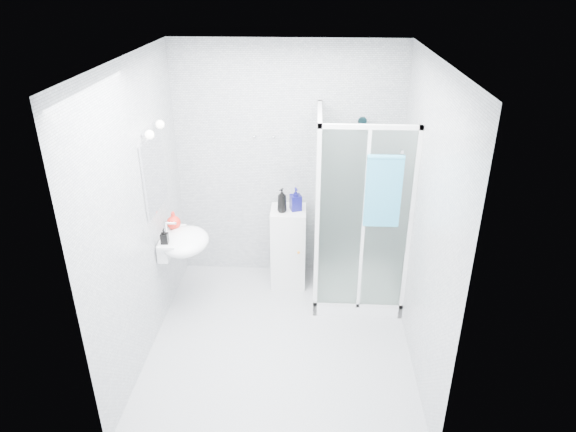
# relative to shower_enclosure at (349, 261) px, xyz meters

# --- Properties ---
(room) EXTENTS (2.40, 2.60, 2.60)m
(room) POSITION_rel_shower_enclosure_xyz_m (-0.67, -0.77, 0.85)
(room) COLOR silver
(room) RESTS_ON ground
(shower_enclosure) EXTENTS (0.90, 0.95, 2.00)m
(shower_enclosure) POSITION_rel_shower_enclosure_xyz_m (0.00, 0.00, 0.00)
(shower_enclosure) COLOR white
(shower_enclosure) RESTS_ON ground
(wall_basin) EXTENTS (0.46, 0.56, 0.35)m
(wall_basin) POSITION_rel_shower_enclosure_xyz_m (-1.66, -0.32, 0.35)
(wall_basin) COLOR white
(wall_basin) RESTS_ON ground
(mirror) EXTENTS (0.02, 0.60, 0.70)m
(mirror) POSITION_rel_shower_enclosure_xyz_m (-1.85, -0.32, 1.05)
(mirror) COLOR white
(mirror) RESTS_ON room
(vanity_lights) EXTENTS (0.10, 0.40, 0.08)m
(vanity_lights) POSITION_rel_shower_enclosure_xyz_m (-1.80, -0.32, 1.47)
(vanity_lights) COLOR silver
(vanity_lights) RESTS_ON room
(wall_hooks) EXTENTS (0.23, 0.06, 0.03)m
(wall_hooks) POSITION_rel_shower_enclosure_xyz_m (-0.92, 0.49, 1.17)
(wall_hooks) COLOR silver
(wall_hooks) RESTS_ON room
(storage_cabinet) EXTENTS (0.38, 0.40, 0.90)m
(storage_cabinet) POSITION_rel_shower_enclosure_xyz_m (-0.65, 0.25, 0.00)
(storage_cabinet) COLOR white
(storage_cabinet) RESTS_ON ground
(hand_towel) EXTENTS (0.32, 0.05, 0.68)m
(hand_towel) POSITION_rel_shower_enclosure_xyz_m (0.23, -0.40, 0.98)
(hand_towel) COLOR teal
(hand_towel) RESTS_ON shower_enclosure
(shampoo_bottle_a) EXTENTS (0.13, 0.13, 0.26)m
(shampoo_bottle_a) POSITION_rel_shower_enclosure_xyz_m (-0.72, 0.20, 0.58)
(shampoo_bottle_a) COLOR black
(shampoo_bottle_a) RESTS_ON storage_cabinet
(shampoo_bottle_b) EXTENTS (0.14, 0.14, 0.25)m
(shampoo_bottle_b) POSITION_rel_shower_enclosure_xyz_m (-0.57, 0.25, 0.58)
(shampoo_bottle_b) COLOR #100F5B
(shampoo_bottle_b) RESTS_ON storage_cabinet
(soap_dispenser_orange) EXTENTS (0.15, 0.15, 0.18)m
(soap_dispenser_orange) POSITION_rel_shower_enclosure_xyz_m (-1.77, -0.16, 0.50)
(soap_dispenser_orange) COLOR red
(soap_dispenser_orange) RESTS_ON wall_basin
(soap_dispenser_black) EXTENTS (0.07, 0.07, 0.15)m
(soap_dispenser_black) POSITION_rel_shower_enclosure_xyz_m (-1.78, -0.48, 0.49)
(soap_dispenser_black) COLOR black
(soap_dispenser_black) RESTS_ON wall_basin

